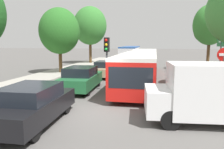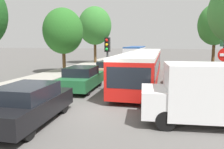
{
  "view_description": "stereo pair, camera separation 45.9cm",
  "coord_description": "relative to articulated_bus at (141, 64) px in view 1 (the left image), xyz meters",
  "views": [
    {
      "loc": [
        2.86,
        -8.84,
        3.09
      ],
      "look_at": [
        0.2,
        3.72,
        1.2
      ],
      "focal_mm": 35.0,
      "sensor_mm": 36.0,
      "label": 1
    },
    {
      "loc": [
        3.31,
        -8.74,
        3.09
      ],
      "look_at": [
        0.2,
        3.72,
        1.2
      ],
      "focal_mm": 35.0,
      "sensor_mm": 36.0,
      "label": 2
    }
  ],
  "objects": [
    {
      "name": "tree_right_mid",
      "position": [
        6.5,
        7.35,
        3.46
      ],
      "size": [
        3.5,
        3.5,
        7.09
      ],
      "color": "#51381E",
      "rests_on": "ground"
    },
    {
      "name": "ground_plane",
      "position": [
        -1.53,
        -9.02,
        -1.36
      ],
      "size": [
        200.0,
        200.0,
        0.0
      ],
      "primitive_type": "plane",
      "color": "#565451"
    },
    {
      "name": "articulated_bus",
      "position": [
        0.0,
        0.0,
        0.0
      ],
      "size": [
        2.57,
        15.87,
        2.35
      ],
      "rotation": [
        0.0,
        0.0,
        -1.56
      ],
      "color": "red",
      "rests_on": "ground"
    },
    {
      "name": "direction_sign_post",
      "position": [
        5.41,
        -2.03,
        1.2
      ],
      "size": [
        0.22,
        1.4,
        3.6
      ],
      "rotation": [
        0.0,
        0.0,
        3.25
      ],
      "color": "#56595E",
      "rests_on": "ground"
    },
    {
      "name": "queued_car_black",
      "position": [
        -3.27,
        -10.69,
        -0.59
      ],
      "size": [
        2.08,
        4.46,
        1.52
      ],
      "rotation": [
        0.0,
        0.0,
        1.62
      ],
      "color": "black",
      "rests_on": "ground"
    },
    {
      "name": "no_entry_sign",
      "position": [
        4.67,
        -5.62,
        0.52
      ],
      "size": [
        0.7,
        0.08,
        2.82
      ],
      "rotation": [
        0.0,
        0.0,
        -1.57
      ],
      "color": "#56595E",
      "rests_on": "ground"
    },
    {
      "name": "tree_left_mid",
      "position": [
        -8.17,
        2.25,
        2.83
      ],
      "size": [
        3.93,
        3.93,
        6.43
      ],
      "color": "#51381E",
      "rests_on": "ground"
    },
    {
      "name": "queued_car_tan",
      "position": [
        -3.27,
        1.05,
        -0.63
      ],
      "size": [
        1.97,
        4.21,
        1.43
      ],
      "rotation": [
        0.0,
        0.0,
        1.62
      ],
      "color": "tan",
      "rests_on": "ground"
    },
    {
      "name": "city_bus_rear",
      "position": [
        -3.31,
        19.06,
        0.04
      ],
      "size": [
        2.75,
        11.26,
        2.41
      ],
      "rotation": [
        0.0,
        0.0,
        1.59
      ],
      "color": "silver",
      "rests_on": "ground"
    },
    {
      "name": "queued_car_green",
      "position": [
        -3.51,
        -4.64,
        -0.58
      ],
      "size": [
        2.11,
        4.51,
        1.54
      ],
      "rotation": [
        0.0,
        0.0,
        1.62
      ],
      "color": "#236638",
      "rests_on": "ground"
    },
    {
      "name": "queued_car_navy",
      "position": [
        -3.48,
        6.76,
        -0.67
      ],
      "size": [
        1.85,
        3.97,
        1.35
      ],
      "rotation": [
        0.0,
        0.0,
        1.62
      ],
      "color": "navy",
      "rests_on": "ground"
    },
    {
      "name": "kerb_strip_left",
      "position": [
        -8.59,
        5.02,
        -1.29
      ],
      "size": [
        3.2,
        38.08,
        0.14
      ],
      "primitive_type": "cube",
      "color": "#9E998E",
      "rests_on": "ground"
    },
    {
      "name": "white_van",
      "position": [
        3.59,
        -9.11,
        -0.12
      ],
      "size": [
        5.18,
        2.47,
        2.31
      ],
      "rotation": [
        0.0,
        0.0,
        3.25
      ],
      "color": "white",
      "rests_on": "ground"
    },
    {
      "name": "tree_left_far",
      "position": [
        -8.35,
        12.99,
        3.97
      ],
      "size": [
        4.78,
        4.78,
        8.21
      ],
      "color": "#51381E",
      "rests_on": "ground"
    },
    {
      "name": "traffic_light",
      "position": [
        -1.87,
        -4.34,
        1.14
      ],
      "size": [
        0.34,
        0.37,
        3.4
      ],
      "rotation": [
        0.0,
        0.0,
        -1.65
      ],
      "color": "#56595E",
      "rests_on": "ground"
    }
  ]
}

